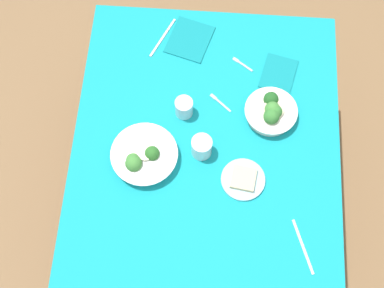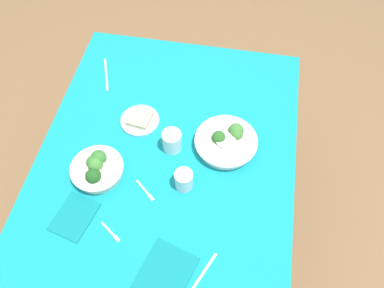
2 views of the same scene
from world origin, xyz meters
name	(u,v)px [view 1 (image 1 of 2)]	position (x,y,z in m)	size (l,w,h in m)	color
ground_plane	(202,199)	(0.00, 0.00, 0.00)	(6.00, 6.00, 0.00)	brown
dining_table	(205,157)	(0.00, 0.00, 0.62)	(1.31, 1.07, 0.73)	teal
broccoli_bowl_far	(271,112)	(-0.16, 0.25, 0.77)	(0.21, 0.21, 0.10)	silver
broccoli_bowl_near	(143,156)	(0.07, -0.24, 0.76)	(0.26, 0.26, 0.09)	white
bread_side_plate	(243,179)	(0.13, 0.15, 0.74)	(0.17, 0.17, 0.03)	#99C6D1
water_glass_center	(201,147)	(0.02, -0.02, 0.77)	(0.08, 0.08, 0.10)	silver
water_glass_side	(183,107)	(-0.15, -0.10, 0.77)	(0.07, 0.07, 0.09)	silver
fork_by_far_bowl	(219,102)	(-0.20, 0.04, 0.73)	(0.08, 0.09, 0.00)	#B7B7BC
fork_by_near_bowl	(241,64)	(-0.39, 0.13, 0.73)	(0.07, 0.09, 0.00)	#B7B7BC
table_knife_left	(302,247)	(0.37, 0.38, 0.73)	(0.21, 0.01, 0.00)	#B7B7BC
table_knife_right	(162,38)	(-0.50, -0.22, 0.73)	(0.22, 0.01, 0.00)	#B7B7BC
napkin_folded_upper	(278,74)	(-0.36, 0.29, 0.73)	(0.17, 0.13, 0.01)	#0F777D
napkin_folded_lower	(189,39)	(-0.50, -0.10, 0.73)	(0.20, 0.17, 0.01)	#0F777D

